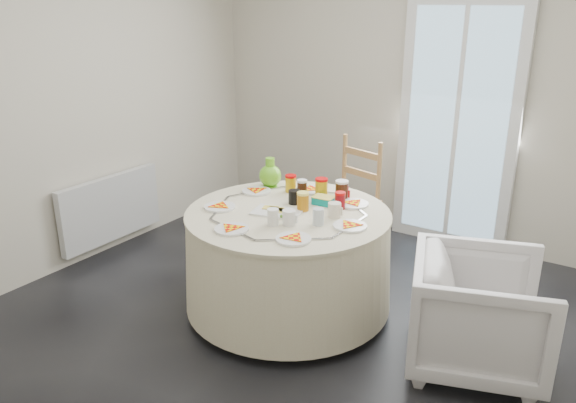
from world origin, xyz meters
The scene contains 14 objects.
floor centered at (0.00, 0.00, 0.00)m, with size 4.00×4.00×0.00m, color black.
wall_back centered at (0.00, 2.00, 1.30)m, with size 4.00×0.02×2.60m, color #BCB5A3.
wall_left centered at (-2.00, 0.00, 1.30)m, with size 0.02×4.00×2.60m, color #BCB5A3.
glass_door centered at (0.40, 1.95, 1.05)m, with size 1.00×0.08×2.10m, color silver.
radiator centered at (-1.94, 0.20, 0.38)m, with size 0.07×1.00×0.55m, color silver.
table centered at (-0.14, 0.19, 0.38)m, with size 1.39×1.39×0.70m, color beige.
wooden_chair centered at (-0.23, 1.19, 0.47)m, with size 0.44×0.42×1.00m, color #B77954, non-canonical shape.
armchair centered at (1.13, 0.27, 0.39)m, with size 0.74×0.69×0.76m, color silver.
place_settings centered at (-0.14, 0.19, 0.77)m, with size 1.14×1.14×0.02m, color white, non-canonical shape.
jar_cluster centered at (-0.13, 0.49, 0.82)m, with size 0.53×0.27×0.15m, color olive, non-canonical shape.
butter_tub centered at (-0.02, 0.45, 0.79)m, with size 0.14×0.10×0.06m, color #028386.
green_pitcher centered at (-0.55, 0.57, 0.87)m, with size 0.16×0.16×0.21m, color #62B91E, non-canonical shape.
cheese_platter centered at (-0.19, 0.14, 0.77)m, with size 0.31×0.20×0.04m, color white, non-canonical shape.
mugs_glasses centered at (-0.01, 0.23, 0.81)m, with size 0.63×0.63×0.12m, color #9F9E9E, non-canonical shape.
Camera 1 is at (1.76, -2.68, 2.04)m, focal length 35.00 mm.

